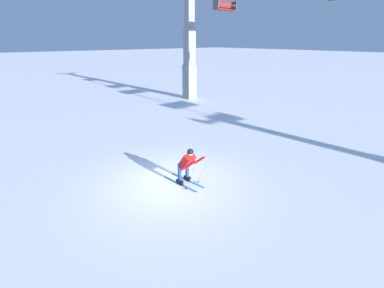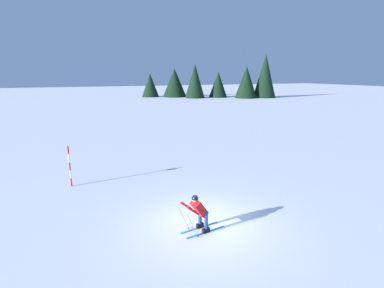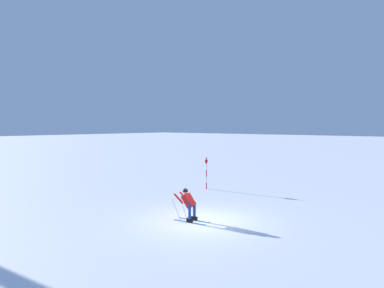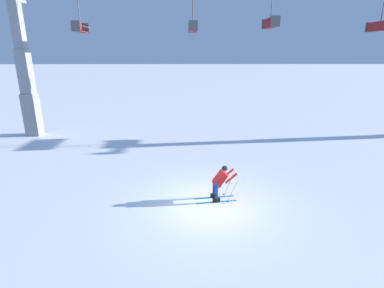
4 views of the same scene
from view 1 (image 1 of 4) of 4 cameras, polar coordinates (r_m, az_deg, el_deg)
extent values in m
plane|color=white|center=(10.16, -4.52, -8.19)|extent=(260.00, 260.00, 0.00)
cube|color=#198CCC|center=(10.31, -1.02, -7.63)|extent=(1.63, 0.33, 0.01)
cube|color=black|center=(10.27, -1.02, -7.21)|extent=(0.29, 0.15, 0.16)
cylinder|color=navy|center=(10.08, -1.04, -5.16)|extent=(0.13, 0.13, 0.66)
cube|color=#198CCC|center=(10.06, -2.58, -8.43)|extent=(1.63, 0.33, 0.01)
cube|color=black|center=(10.02, -2.59, -8.00)|extent=(0.29, 0.15, 0.16)
cylinder|color=navy|center=(9.82, -2.63, -5.91)|extent=(0.13, 0.13, 0.66)
cube|color=red|center=(9.66, -1.10, -3.68)|extent=(0.62, 0.50, 0.65)
sphere|color=beige|center=(9.40, -0.34, -1.89)|extent=(0.22, 0.22, 0.22)
sphere|color=black|center=(9.39, -0.34, -1.69)|extent=(0.24, 0.24, 0.24)
cylinder|color=red|center=(9.55, 1.55, -3.41)|extent=(0.50, 0.16, 0.43)
cylinder|color=gray|center=(9.81, 1.87, -6.48)|extent=(0.47, 0.21, 1.13)
cylinder|color=black|center=(10.12, 1.25, -7.95)|extent=(0.07, 0.07, 0.01)
cylinder|color=red|center=(9.23, -0.32, -4.29)|extent=(0.50, 0.16, 0.43)
cylinder|color=gray|center=(9.44, -0.32, -7.63)|extent=(0.50, 0.07, 1.13)
cylinder|color=black|center=(9.70, -1.28, -9.32)|extent=(0.07, 0.07, 0.01)
cube|color=gray|center=(24.66, -0.51, 12.93)|extent=(0.91, 0.91, 2.91)
cube|color=gray|center=(24.42, -0.54, 19.71)|extent=(0.76, 0.76, 2.91)
cube|color=gray|center=(24.52, -0.56, 26.53)|extent=(0.61, 0.61, 2.91)
cube|color=maroon|center=(21.53, 6.90, 26.16)|extent=(0.45, 1.79, 0.06)
cube|color=maroon|center=(21.70, 6.52, 26.86)|extent=(0.06, 1.79, 0.55)
cylinder|color=#4C4F54|center=(21.35, 7.60, 26.98)|extent=(0.04, 1.70, 0.04)
cube|color=#4C4F54|center=(22.20, 8.73, 26.63)|extent=(0.57, 0.05, 0.63)
cube|color=#4C4F54|center=(20.93, 5.02, 27.13)|extent=(0.57, 0.05, 0.63)
camera|label=2|loc=(14.58, 42.06, 18.44)|focal=27.87mm
camera|label=3|loc=(23.85, 6.32, 19.30)|focal=32.42mm
camera|label=4|loc=(9.77, -74.67, 10.50)|focal=27.70mm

